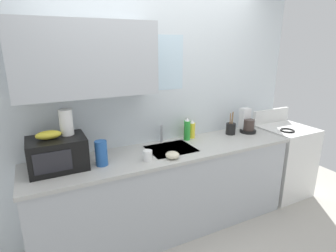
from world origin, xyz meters
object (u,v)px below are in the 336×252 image
at_px(dish_soap_bottle_yellow, 192,130).
at_px(cereal_canister, 101,153).
at_px(banana_bunch, 48,135).
at_px(paper_towel_roll, 66,122).
at_px(mug_white, 148,155).
at_px(coffee_maker, 247,123).
at_px(small_bowl, 172,155).
at_px(stove_range, 283,160).
at_px(microwave, 58,153).
at_px(dish_soap_bottle_green, 187,129).
at_px(utensil_crock, 231,128).

height_order(dish_soap_bottle_yellow, cereal_canister, cereal_canister).
relative_size(banana_bunch, paper_towel_roll, 0.91).
bearing_deg(mug_white, banana_bunch, 166.36).
xyz_separation_m(banana_bunch, coffee_maker, (2.17, 0.06, -0.20)).
bearing_deg(small_bowl, stove_range, 6.65).
bearing_deg(microwave, cereal_canister, -16.13).
bearing_deg(paper_towel_roll, coffee_maker, 0.24).
height_order(banana_bunch, paper_towel_roll, paper_towel_roll).
bearing_deg(banana_bunch, microwave, -1.80).
height_order(dish_soap_bottle_green, utensil_crock, utensil_crock).
bearing_deg(paper_towel_roll, cereal_canister, -32.01).
bearing_deg(banana_bunch, dish_soap_bottle_green, 5.37).
bearing_deg(paper_towel_roll, utensil_crock, 0.63).
height_order(coffee_maker, cereal_canister, coffee_maker).
bearing_deg(banana_bunch, coffee_maker, 1.54).
relative_size(microwave, coffee_maker, 1.64).
distance_m(stove_range, microwave, 2.76).
bearing_deg(banana_bunch, utensil_crock, 2.06).
distance_m(dish_soap_bottle_yellow, small_bowl, 0.62).
bearing_deg(mug_white, stove_range, 4.18).
bearing_deg(coffee_maker, stove_range, -10.25).
bearing_deg(paper_towel_roll, mug_white, -20.77).
bearing_deg(dish_soap_bottle_yellow, cereal_canister, -166.37).
xyz_separation_m(mug_white, utensil_crock, (1.15, 0.26, 0.02)).
bearing_deg(cereal_canister, utensil_crock, 6.26).
distance_m(cereal_canister, small_bowl, 0.64).
relative_size(utensil_crock, small_bowl, 2.10).
distance_m(banana_bunch, small_bowl, 1.07).
bearing_deg(coffee_maker, dish_soap_bottle_yellow, 171.68).
bearing_deg(cereal_canister, mug_white, -12.90).
height_order(paper_towel_roll, cereal_canister, paper_towel_roll).
bearing_deg(microwave, mug_white, -14.41).
bearing_deg(stove_range, dish_soap_bottle_yellow, 170.81).
bearing_deg(dish_soap_bottle_green, small_bowl, -134.99).
xyz_separation_m(paper_towel_roll, coffee_maker, (2.02, 0.01, -0.28)).
distance_m(banana_bunch, utensil_crock, 1.95).
bearing_deg(dish_soap_bottle_yellow, microwave, -173.46).
bearing_deg(stove_range, utensil_crock, 171.83).
height_order(cereal_canister, small_bowl, cereal_canister).
relative_size(mug_white, small_bowl, 0.73).
distance_m(mug_white, utensil_crock, 1.18).
xyz_separation_m(dish_soap_bottle_green, cereal_canister, (-0.99, -0.23, -0.01)).
bearing_deg(cereal_canister, dish_soap_bottle_yellow, 13.63).
height_order(coffee_maker, dish_soap_bottle_green, coffee_maker).
distance_m(stove_range, coffee_maker, 0.80).
height_order(utensil_crock, small_bowl, utensil_crock).
bearing_deg(utensil_crock, stove_range, -8.17).
height_order(paper_towel_roll, dish_soap_bottle_green, paper_towel_roll).
distance_m(stove_range, paper_towel_roll, 2.73).
relative_size(cereal_canister, small_bowl, 1.69).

